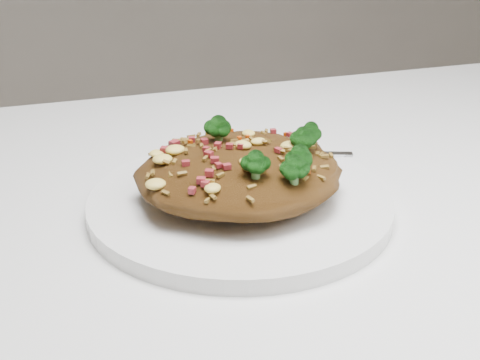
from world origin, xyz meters
name	(u,v)px	position (x,y,z in m)	size (l,w,h in m)	color
dining_table	(229,332)	(0.00, 0.00, 0.66)	(1.20, 0.80, 0.75)	white
plate	(240,203)	(0.02, 0.04, 0.76)	(0.26, 0.26, 0.01)	white
fried_rice	(242,165)	(0.03, 0.04, 0.79)	(0.17, 0.16, 0.07)	brown
fork	(278,153)	(0.09, 0.12, 0.77)	(0.16, 0.07, 0.00)	silver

